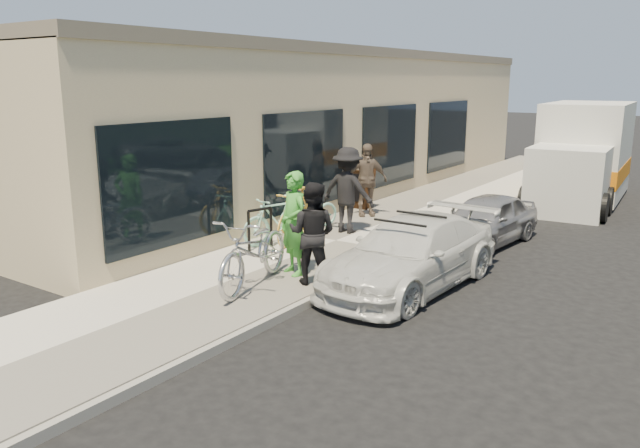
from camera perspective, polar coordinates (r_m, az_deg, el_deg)
The scene contains 17 objects.
ground at distance 9.49m, azimuth 1.64°, elevation -7.84°, with size 120.00×120.00×0.00m, color black.
sidewalk at distance 12.91m, azimuth 1.47°, elevation -1.82°, with size 3.00×34.00×0.15m, color beige.
curb at distance 12.16m, azimuth 7.60°, elevation -2.91°, with size 0.12×34.00×0.13m, color gray.
storefront at distance 18.47m, azimuth 1.58°, elevation 9.13°, with size 3.60×20.00×4.22m.
bike_rack at distance 12.17m, azimuth -5.51°, elevation -0.03°, with size 0.19×0.56×0.82m.
sandwich_board at distance 16.03m, azimuth 3.55°, elevation 3.29°, with size 0.67×0.68×1.03m.
sedan_white at distance 10.43m, azimuth 8.31°, elevation -2.70°, with size 1.90×4.09×1.20m.
sedan_silver at distance 13.50m, azimuth 14.93°, elevation 0.38°, with size 1.25×3.10×1.06m, color gray.
moving_truck at distance 19.17m, azimuth 22.87°, elevation 5.55°, with size 2.48×5.73×2.75m.
tandem_bike at distance 9.94m, azimuth -5.98°, elevation -2.48°, with size 0.78×2.23×1.17m, color silver.
woman_rider at distance 10.47m, azimuth -2.44°, elevation 0.05°, with size 0.64×0.42×1.77m, color green.
man_standing at distance 10.00m, azimuth -0.71°, elevation -0.85°, with size 0.81×0.63×1.67m, color black.
cruiser_bike_a at distance 12.59m, azimuth -3.94°, elevation 0.42°, with size 0.46×1.63×0.98m, color #95DEC7.
cruiser_bike_b at distance 13.77m, azimuth -0.99°, elevation 1.22°, with size 0.55×1.58×0.83m, color #95DEC7.
cruiser_bike_c at distance 12.67m, azimuth -2.16°, elevation 0.79°, with size 0.51×1.82×1.09m, color gold.
bystander_a at distance 13.41m, azimuth 2.54°, elevation 3.11°, with size 1.19×0.69×1.85m, color black.
bystander_b at distance 15.12m, azimuth 4.22°, elevation 4.04°, with size 1.03×0.43×1.76m, color brown.
Camera 1 is at (4.82, -7.45, 3.38)m, focal length 35.00 mm.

